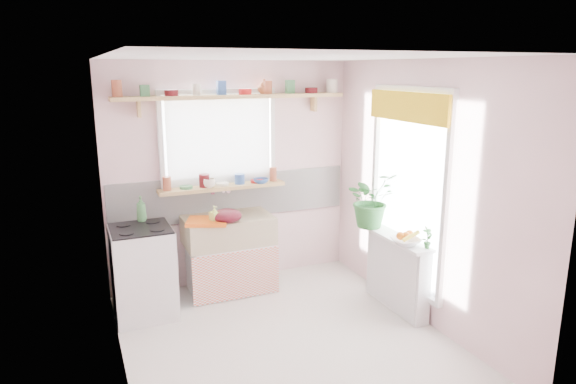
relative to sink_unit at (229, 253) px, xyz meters
name	(u,v)px	position (x,y,z in m)	size (l,w,h in m)	color
room	(313,171)	(0.81, -0.43, 0.94)	(3.20, 3.20, 3.20)	silver
sink_unit	(229,253)	(0.00, 0.00, 0.00)	(0.95, 0.65, 1.11)	white
cooker	(143,272)	(-0.95, -0.24, 0.03)	(0.58, 0.58, 0.93)	white
radiator_ledge	(397,272)	(1.45, -1.09, -0.03)	(0.22, 0.95, 0.78)	white
windowsill	(222,187)	(0.00, 0.19, 0.71)	(1.40, 0.22, 0.04)	tan
pine_shelf	(234,97)	(0.15, 0.18, 1.69)	(2.52, 0.24, 0.04)	tan
shelf_crockery	(231,89)	(0.13, 0.18, 1.76)	(2.47, 0.11, 0.12)	#A55133
sill_crockery	(221,181)	(-0.02, 0.19, 0.78)	(1.35, 0.11, 0.12)	#A55133
dish_tray	(207,221)	(-0.26, -0.15, 0.44)	(0.41, 0.31, 0.04)	orange
colander	(227,216)	(-0.07, -0.19, 0.49)	(0.31, 0.31, 0.14)	#4E0D19
jade_plant	(371,199)	(1.36, -0.69, 0.64)	(0.53, 0.46, 0.59)	#2B6C30
fruit_bowl	(406,241)	(1.36, -1.33, 0.38)	(0.27, 0.27, 0.07)	white
herb_pot	(427,238)	(1.48, -1.49, 0.45)	(0.11, 0.08, 0.21)	#275E25
soap_bottle_sink	(215,215)	(-0.20, -0.19, 0.51)	(0.09, 0.09, 0.19)	#D6EA68
sill_cup	(209,183)	(-0.16, 0.13, 0.78)	(0.13, 0.13, 0.10)	white
sill_bowl	(261,181)	(0.43, 0.13, 0.76)	(0.17, 0.17, 0.05)	#315AA1
shelf_vase	(264,86)	(0.52, 0.24, 1.79)	(0.15, 0.15, 0.16)	#B25E37
cooker_bottle	(141,209)	(-0.90, -0.02, 0.61)	(0.10, 0.10, 0.26)	#3E7C43
fruit	(406,235)	(1.37, -1.32, 0.43)	(0.20, 0.14, 0.10)	orange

